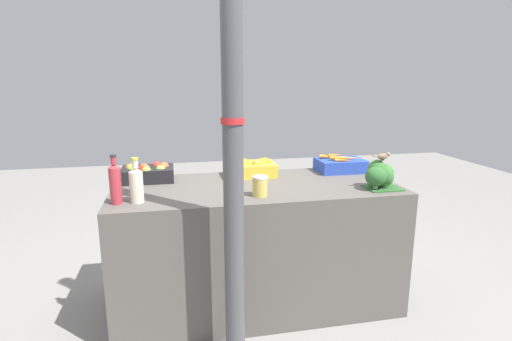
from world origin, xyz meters
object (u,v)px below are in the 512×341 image
Objects in this scene: support_pole at (233,142)px; juice_bottle_cloudy at (136,184)px; orange_crate at (251,168)px; juice_bottle_ruby at (115,183)px; sparrow_bird at (383,156)px; broccoli_pile at (380,175)px; pickle_jar at (260,186)px; carrot_crate at (340,165)px; apple_crate at (147,173)px.

juice_bottle_cloudy is at bearing 144.18° from support_pole.
orange_crate is 1.35× the size of juice_bottle_cloudy.
juice_bottle_ruby is 1.65m from sparrow_bird.
juice_bottle_ruby reaches higher than broccoli_pile.
juice_bottle_cloudy is 1.54m from sparrow_bird.
juice_bottle_ruby is 0.84m from pickle_jar.
support_pole reaches higher than broccoli_pile.
carrot_crate is at bearing 42.27° from support_pole.
sparrow_bird is (1.50, -0.51, 0.15)m from apple_crate.
orange_crate reaches higher than apple_crate.
apple_crate is 1.00× the size of orange_crate.
apple_crate is at bearing 73.99° from juice_bottle_ruby.
sparrow_bird is (0.81, 0.01, 0.15)m from pickle_jar.
apple_crate is 1.24× the size of juice_bottle_ruby.
juice_bottle_cloudy is at bearing -0.00° from juice_bottle_ruby.
apple_crate is at bearing 86.53° from juice_bottle_cloudy.
pickle_jar is at bearing -1.25° from juice_bottle_ruby.
apple_crate is 0.87m from pickle_jar.
pickle_jar is (0.83, -0.02, -0.06)m from juice_bottle_ruby.
sparrow_bird is (0.01, -0.00, 0.12)m from broccoli_pile.
apple_crate is (-0.48, 0.87, -0.33)m from support_pole.
sparrow_bird is (1.65, -0.00, 0.09)m from juice_bottle_ruby.
apple_crate is 1.47× the size of broccoli_pile.
orange_crate is (0.26, 0.87, -0.34)m from support_pole.
orange_crate is at bearing 85.01° from pickle_jar.
pickle_jar is at bearing -94.99° from orange_crate.
juice_bottle_cloudy is at bearing 175.60° from sparrow_bird.
carrot_crate is at bearing 35.06° from pickle_jar.
orange_crate is (0.74, 0.00, -0.00)m from apple_crate.
orange_crate is at bearing 33.52° from juice_bottle_cloudy.
support_pole is 10.34× the size of broccoli_pile.
broccoli_pile is at bearing -18.74° from apple_crate.
pickle_jar is at bearing -144.94° from carrot_crate.
carrot_crate is at bearing 19.03° from juice_bottle_cloudy.
support_pole is at bearing -30.51° from juice_bottle_ruby.
support_pole reaches higher than carrot_crate.
pickle_jar is at bearing -37.16° from apple_crate.
support_pole is at bearing -137.73° from carrot_crate.
orange_crate is at bearing 142.02° from sparrow_bird.
juice_bottle_ruby is (-0.62, 0.37, -0.27)m from support_pole.
support_pole is 7.02× the size of carrot_crate.
orange_crate is at bearing 0.24° from apple_crate.
broccoli_pile is at bearing -84.01° from carrot_crate.
juice_bottle_ruby is 0.11m from juice_bottle_cloudy.
support_pole is at bearing -61.29° from apple_crate.
pickle_jar is at bearing 176.73° from sparrow_bird.
sparrow_bird reaches higher than pickle_jar.
support_pole reaches higher than sparrow_bird.
support_pole is at bearing -164.79° from sparrow_bird.
support_pole is at bearing -106.48° from orange_crate.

